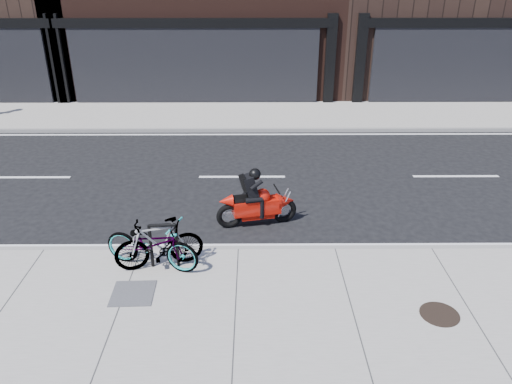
{
  "coord_description": "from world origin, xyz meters",
  "views": [
    {
      "loc": [
        0.31,
        -10.77,
        5.6
      ],
      "look_at": [
        0.37,
        -0.88,
        0.9
      ],
      "focal_mm": 35.0,
      "sensor_mm": 36.0,
      "label": 1
    }
  ],
  "objects_px": {
    "bike_rack": "(164,241)",
    "bicycle_front": "(152,244)",
    "utility_grate": "(133,293)",
    "manhole_cover": "(439,314)",
    "bicycle_rear": "(159,243)",
    "motorcycle": "(260,202)"
  },
  "relations": [
    {
      "from": "bike_rack",
      "to": "motorcycle",
      "type": "bearing_deg",
      "value": 45.6
    },
    {
      "from": "bike_rack",
      "to": "manhole_cover",
      "type": "bearing_deg",
      "value": -17.15
    },
    {
      "from": "bike_rack",
      "to": "utility_grate",
      "type": "bearing_deg",
      "value": -117.06
    },
    {
      "from": "bicycle_front",
      "to": "motorcycle",
      "type": "height_order",
      "value": "motorcycle"
    },
    {
      "from": "bicycle_rear",
      "to": "manhole_cover",
      "type": "distance_m",
      "value": 5.18
    },
    {
      "from": "bike_rack",
      "to": "manhole_cover",
      "type": "distance_m",
      "value": 5.1
    },
    {
      "from": "bicycle_front",
      "to": "motorcycle",
      "type": "relative_size",
      "value": 1.03
    },
    {
      "from": "manhole_cover",
      "to": "bicycle_rear",
      "type": "bearing_deg",
      "value": 163.16
    },
    {
      "from": "bicycle_rear",
      "to": "utility_grate",
      "type": "height_order",
      "value": "bicycle_rear"
    },
    {
      "from": "bicycle_front",
      "to": "manhole_cover",
      "type": "height_order",
      "value": "bicycle_front"
    },
    {
      "from": "bicycle_front",
      "to": "bicycle_rear",
      "type": "height_order",
      "value": "bicycle_rear"
    },
    {
      "from": "bike_rack",
      "to": "bicycle_front",
      "type": "distance_m",
      "value": 0.24
    },
    {
      "from": "bicycle_front",
      "to": "utility_grate",
      "type": "distance_m",
      "value": 1.04
    },
    {
      "from": "bicycle_rear",
      "to": "motorcycle",
      "type": "bearing_deg",
      "value": 118.31
    },
    {
      "from": "bicycle_front",
      "to": "utility_grate",
      "type": "xyz_separation_m",
      "value": [
        -0.22,
        -0.88,
        -0.5
      ]
    },
    {
      "from": "bicycle_front",
      "to": "manhole_cover",
      "type": "bearing_deg",
      "value": -89.41
    },
    {
      "from": "bike_rack",
      "to": "manhole_cover",
      "type": "height_order",
      "value": "bike_rack"
    },
    {
      "from": "bicycle_rear",
      "to": "utility_grate",
      "type": "bearing_deg",
      "value": -37.89
    },
    {
      "from": "bicycle_rear",
      "to": "manhole_cover",
      "type": "relative_size",
      "value": 2.57
    },
    {
      "from": "bicycle_rear",
      "to": "manhole_cover",
      "type": "xyz_separation_m",
      "value": [
        4.94,
        -1.49,
        -0.5
      ]
    },
    {
      "from": "motorcycle",
      "to": "manhole_cover",
      "type": "distance_m",
      "value": 4.54
    },
    {
      "from": "bicycle_front",
      "to": "bicycle_rear",
      "type": "distance_m",
      "value": 0.14
    }
  ]
}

